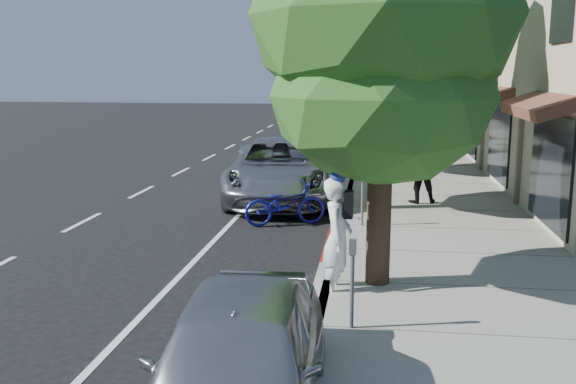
% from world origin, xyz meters
% --- Properties ---
extents(ground, '(120.00, 120.00, 0.00)m').
position_xyz_m(ground, '(0.00, 0.00, 0.00)').
color(ground, black).
rests_on(ground, ground).
extents(sidewalk, '(4.60, 56.00, 0.15)m').
position_xyz_m(sidewalk, '(2.30, 8.00, 0.07)').
color(sidewalk, gray).
rests_on(sidewalk, ground).
extents(curb, '(0.30, 56.00, 0.15)m').
position_xyz_m(curb, '(0.00, 8.00, 0.07)').
color(curb, '#9E998E').
rests_on(curb, ground).
extents(curb_red_segment, '(0.32, 4.00, 0.15)m').
position_xyz_m(curb_red_segment, '(0.00, 1.00, 0.07)').
color(curb_red_segment, maroon).
rests_on(curb_red_segment, ground).
extents(street_tree_0, '(4.24, 4.24, 7.01)m').
position_xyz_m(street_tree_0, '(0.90, -2.00, 4.34)').
color(street_tree_0, black).
rests_on(street_tree_0, ground).
extents(street_tree_1, '(4.71, 4.71, 7.57)m').
position_xyz_m(street_tree_1, '(0.90, 4.00, 4.65)').
color(street_tree_1, black).
rests_on(street_tree_1, ground).
extents(street_tree_2, '(4.35, 4.35, 7.63)m').
position_xyz_m(street_tree_2, '(0.90, 10.00, 4.78)').
color(street_tree_2, black).
rests_on(street_tree_2, ground).
extents(street_tree_3, '(4.92, 4.92, 8.01)m').
position_xyz_m(street_tree_3, '(0.90, 16.00, 4.94)').
color(street_tree_3, black).
rests_on(street_tree_3, ground).
extents(street_tree_4, '(5.20, 5.20, 7.37)m').
position_xyz_m(street_tree_4, '(0.90, 22.00, 4.40)').
color(street_tree_4, black).
rests_on(street_tree_4, ground).
extents(street_tree_5, '(4.88, 4.88, 7.19)m').
position_xyz_m(street_tree_5, '(0.90, 28.00, 4.33)').
color(street_tree_5, black).
rests_on(street_tree_5, ground).
extents(cyclist, '(0.50, 0.74, 1.96)m').
position_xyz_m(cyclist, '(0.25, -2.38, 0.98)').
color(cyclist, white).
rests_on(cyclist, ground).
extents(bicycle, '(2.06, 1.38, 1.02)m').
position_xyz_m(bicycle, '(-1.28, 2.41, 0.51)').
color(bicycle, '#151793').
rests_on(bicycle, ground).
extents(silver_suv, '(3.50, 6.48, 1.73)m').
position_xyz_m(silver_suv, '(-1.86, 5.50, 0.86)').
color(silver_suv, '#A2A3A7').
rests_on(silver_suv, ground).
extents(dark_sedan, '(1.84, 4.16, 1.33)m').
position_xyz_m(dark_sedan, '(-0.50, 14.15, 0.66)').
color(dark_sedan, black).
rests_on(dark_sedan, ground).
extents(white_pickup, '(2.52, 6.20, 1.80)m').
position_xyz_m(white_pickup, '(-0.50, 15.95, 0.90)').
color(white_pickup, white).
rests_on(white_pickup, ground).
extents(dark_suv_far, '(1.90, 4.33, 1.45)m').
position_xyz_m(dark_suv_far, '(-2.20, 27.53, 0.73)').
color(dark_suv_far, black).
rests_on(dark_suv_far, ground).
extents(near_car_a, '(1.95, 4.35, 1.45)m').
position_xyz_m(near_car_a, '(-0.50, -6.43, 0.73)').
color(near_car_a, '#AAAAAE').
rests_on(near_car_a, ground).
extents(pedestrian, '(1.02, 0.85, 1.89)m').
position_xyz_m(pedestrian, '(1.98, 4.81, 1.09)').
color(pedestrian, black).
rests_on(pedestrian, sidewalk).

